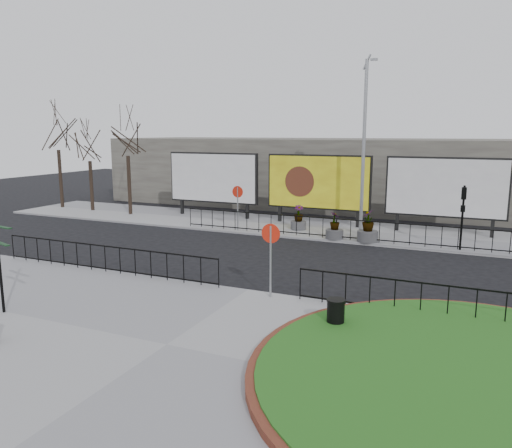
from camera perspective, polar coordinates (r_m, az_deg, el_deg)
The scene contains 23 objects.
ground at distance 17.54m, azimuth -0.89°, elevation -7.85°, with size 90.00×90.00×0.00m, color black.
pavement_near at distance 13.45m, azimuth -10.15°, elevation -13.63°, with size 30.00×10.00×0.12m, color gray.
pavement_far at distance 28.51m, azimuth 9.31°, elevation -0.68°, with size 44.00×6.00×0.12m, color gray.
brick_edge at distance 12.31m, azimuth 24.77°, elevation -16.10°, with size 10.40×10.40×0.18m, color brown.
grass_lawn at distance 12.30m, azimuth 24.77°, elevation -16.01°, with size 10.00×10.00×0.22m, color #1B5516.
railing_near_left at distance 20.29m, azimuth -16.86°, elevation -3.79°, with size 10.00×0.10×1.10m, color black, non-canonical shape.
railing_near_right at distance 15.58m, azimuth 21.09°, elevation -8.38°, with size 9.00×0.10×1.10m, color black, non-canonical shape.
railing_far at distance 25.59m, azimuth 9.97°, elevation -0.59°, with size 18.00×0.10×1.10m, color black, non-canonical shape.
speed_sign_far at distance 27.52m, azimuth -2.11°, elevation 2.97°, with size 0.64×0.07×2.47m.
speed_sign_near at distance 16.29m, azimuth 1.70°, elevation -2.30°, with size 0.64×0.07×2.47m.
billboard_left at distance 32.20m, azimuth -4.93°, elevation 5.26°, with size 6.20×0.31×4.10m.
billboard_mid at distance 29.47m, azimuth 7.12°, elevation 4.73°, with size 6.20×0.31×4.10m.
billboard_right at distance 28.26m, azimuth 20.85°, elevation 3.88°, with size 6.20×0.31×4.10m.
lamp_post at distance 26.68m, azimuth 12.23°, elevation 8.77°, with size 0.74×0.18×9.23m.
signal_pole_a at distance 24.68m, azimuth 22.57°, elevation 1.72°, with size 0.22×0.26×3.00m.
tree_left at distance 33.95m, azimuth -14.40°, elevation 6.97°, with size 2.00×2.00×7.00m, color #2D2119, non-canonical shape.
tree_mid at distance 36.46m, azimuth -18.42°, elevation 6.35°, with size 2.00×2.00×6.20m, color #2D2119, non-canonical shape.
tree_far at distance 38.65m, azimuth -21.60°, elevation 7.33°, with size 2.00×2.00×7.50m, color #2D2119, non-canonical shape.
building_backdrop at distance 37.87m, azimuth 13.32°, elevation 5.65°, with size 40.00×10.00×5.00m, color slate.
litter_bin at distance 14.18m, azimuth 9.09°, elevation -10.14°, with size 0.52×0.52×0.87m.
planter_a at distance 28.04m, azimuth 4.88°, elevation 0.41°, with size 0.88×0.88×1.37m.
planter_b at distance 25.81m, azimuth 8.96°, elevation -0.57°, with size 0.91×0.91×1.39m.
planter_c at distance 25.43m, azimuth 12.65°, elevation -0.66°, with size 1.03×1.03×1.60m.
Camera 1 is at (7.02, -15.09, 5.52)m, focal length 35.00 mm.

